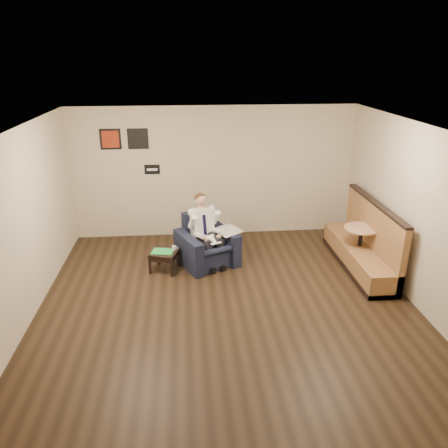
{
  "coord_description": "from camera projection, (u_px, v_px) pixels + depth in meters",
  "views": [
    {
      "loc": [
        -0.6,
        -6.07,
        3.78
      ],
      "look_at": [
        0.06,
        1.2,
        0.92
      ],
      "focal_mm": 35.0,
      "sensor_mm": 36.0,
      "label": 1
    }
  ],
  "objects": [
    {
      "name": "wall_front",
      "position": [
        261.0,
        349.0,
        3.77
      ],
      "size": [
        6.0,
        0.02,
        2.8
      ],
      "primitive_type": "cube",
      "color": "beige",
      "rests_on": "ground"
    },
    {
      "name": "ground",
      "position": [
        227.0,
        304.0,
        7.06
      ],
      "size": [
        6.0,
        6.0,
        0.0
      ],
      "primitive_type": "plane",
      "color": "black",
      "rests_on": "ground"
    },
    {
      "name": "green_folder",
      "position": [
        163.0,
        251.0,
        8.01
      ],
      "size": [
        0.43,
        0.34,
        0.01
      ],
      "primitive_type": "cube",
      "rotation": [
        0.0,
        0.0,
        -0.19
      ],
      "color": "green",
      "rests_on": "side_table"
    },
    {
      "name": "wall_back",
      "position": [
        214.0,
        172.0,
        9.33
      ],
      "size": [
        6.0,
        0.02,
        2.8
      ],
      "primitive_type": "cube",
      "color": "beige",
      "rests_on": "ground"
    },
    {
      "name": "newspaper",
      "position": [
        228.0,
        230.0,
        8.3
      ],
      "size": [
        0.6,
        0.64,
        0.01
      ],
      "primitive_type": "cube",
      "rotation": [
        0.0,
        0.0,
        0.48
      ],
      "color": "silver",
      "rests_on": "armchair"
    },
    {
      "name": "armchair",
      "position": [
        207.0,
        241.0,
        8.26
      ],
      "size": [
        1.28,
        1.28,
        0.94
      ],
      "primitive_type": "cube",
      "rotation": [
        0.0,
        0.0,
        0.43
      ],
      "color": "black",
      "rests_on": "ground"
    },
    {
      "name": "wall_left",
      "position": [
        21.0,
        230.0,
        6.3
      ],
      "size": [
        0.02,
        6.0,
        2.8
      ],
      "primitive_type": "cube",
      "color": "beige",
      "rests_on": "ground"
    },
    {
      "name": "seating_sign",
      "position": [
        152.0,
        169.0,
        9.17
      ],
      "size": [
        0.32,
        0.02,
        0.2
      ],
      "primitive_type": "cube",
      "color": "black",
      "rests_on": "wall_back"
    },
    {
      "name": "wall_right",
      "position": [
        419.0,
        217.0,
        6.8
      ],
      "size": [
        0.02,
        6.0,
        2.8
      ],
      "primitive_type": "cube",
      "color": "beige",
      "rests_on": "ground"
    },
    {
      "name": "ceiling",
      "position": [
        228.0,
        129.0,
        6.03
      ],
      "size": [
        6.0,
        6.0,
        0.02
      ],
      "primitive_type": "cube",
      "color": "white",
      "rests_on": "wall_back"
    },
    {
      "name": "smartphone",
      "position": [
        169.0,
        248.0,
        8.13
      ],
      "size": [
        0.13,
        0.11,
        0.01
      ],
      "primitive_type": "cube",
      "rotation": [
        0.0,
        0.0,
        -0.5
      ],
      "color": "black",
      "rests_on": "side_table"
    },
    {
      "name": "art_print_right",
      "position": [
        138.0,
        139.0,
        8.91
      ],
      "size": [
        0.42,
        0.03,
        0.42
      ],
      "primitive_type": "cube",
      "color": "black",
      "rests_on": "wall_back"
    },
    {
      "name": "banquette",
      "position": [
        361.0,
        236.0,
        8.06
      ],
      "size": [
        0.58,
        2.44,
        1.25
      ],
      "primitive_type": "cube",
      "color": "brown",
      "rests_on": "ground"
    },
    {
      "name": "lap_papers",
      "position": [
        213.0,
        240.0,
        8.04
      ],
      "size": [
        0.33,
        0.37,
        0.01
      ],
      "primitive_type": "cube",
      "rotation": [
        0.0,
        0.0,
        0.5
      ],
      "color": "white",
      "rests_on": "seated_man"
    },
    {
      "name": "seated_man",
      "position": [
        210.0,
        234.0,
        8.1
      ],
      "size": [
        0.94,
        1.09,
        1.28
      ],
      "primitive_type": null,
      "rotation": [
        0.0,
        0.0,
        0.43
      ],
      "color": "white",
      "rests_on": "armchair"
    },
    {
      "name": "side_table",
      "position": [
        165.0,
        261.0,
        8.09
      ],
      "size": [
        0.59,
        0.59,
        0.38
      ],
      "primitive_type": "cube",
      "rotation": [
        0.0,
        0.0,
        -0.33
      ],
      "color": "black",
      "rests_on": "ground"
    },
    {
      "name": "cafe_table",
      "position": [
        359.0,
        247.0,
        8.17
      ],
      "size": [
        0.84,
        0.84,
        0.79
      ],
      "primitive_type": "cylinder",
      "rotation": [
        0.0,
        0.0,
        0.41
      ],
      "color": "tan",
      "rests_on": "ground"
    },
    {
      "name": "art_print_left",
      "position": [
        111.0,
        139.0,
        8.86
      ],
      "size": [
        0.42,
        0.03,
        0.42
      ],
      "primitive_type": "cube",
      "color": "#992C12",
      "rests_on": "wall_back"
    },
    {
      "name": "coffee_mug",
      "position": [
        174.0,
        248.0,
        8.06
      ],
      "size": [
        0.09,
        0.09,
        0.08
      ],
      "primitive_type": "cylinder",
      "rotation": [
        0.0,
        0.0,
        -0.33
      ],
      "color": "white",
      "rests_on": "side_table"
    }
  ]
}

